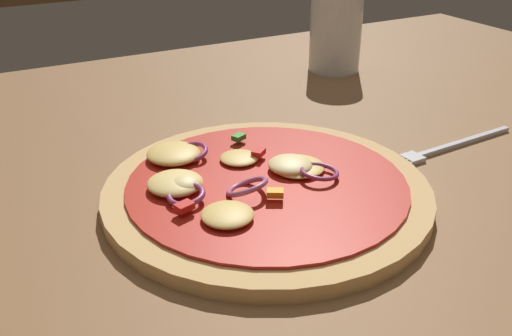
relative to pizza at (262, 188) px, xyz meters
The scene contains 4 objects.
dining_table 0.04m from the pizza, 61.72° to the right, with size 1.35×1.04×0.03m.
pizza is the anchor object (origin of this frame).
fork 0.21m from the pizza, ahead, with size 0.18×0.02×0.01m.
beer_glass 0.39m from the pizza, 45.56° to the left, with size 0.07×0.07×0.12m.
Camera 1 is at (-0.23, -0.34, 0.28)m, focal length 39.96 mm.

